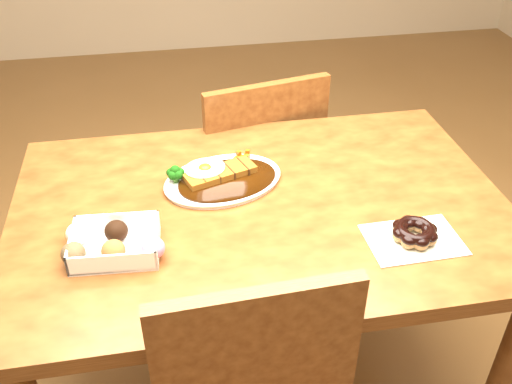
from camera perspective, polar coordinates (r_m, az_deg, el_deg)
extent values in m
cube|color=#4E240F|center=(1.40, 0.50, -1.78)|extent=(1.20, 0.80, 0.04)
cylinder|color=#4E240F|center=(1.91, -17.74, -6.33)|extent=(0.06, 0.06, 0.71)
cylinder|color=#4E240F|center=(2.03, 13.83, -2.86)|extent=(0.06, 0.06, 0.71)
cube|color=#4E240F|center=(2.06, -1.01, 1.63)|extent=(0.50, 0.50, 0.04)
cylinder|color=#4E240F|center=(2.37, 1.41, 0.07)|extent=(0.04, 0.04, 0.41)
cylinder|color=#4E240F|center=(2.28, -6.47, -1.76)|extent=(0.04, 0.04, 0.41)
cylinder|color=#4E240F|center=(2.13, 4.99, -4.83)|extent=(0.04, 0.04, 0.41)
cylinder|color=#4E240F|center=(2.03, -3.72, -7.14)|extent=(0.04, 0.04, 0.41)
cube|color=#4E240F|center=(1.79, 1.10, 4.91)|extent=(0.40, 0.11, 0.40)
cube|color=#4E240F|center=(1.14, 0.10, -17.02)|extent=(0.40, 0.05, 0.40)
ellipsoid|color=white|center=(1.46, -3.31, 1.15)|extent=(0.35, 0.29, 0.01)
ellipsoid|color=black|center=(1.44, -2.88, 1.20)|extent=(0.29, 0.24, 0.01)
cube|color=#6B380C|center=(1.45, -3.61, 1.84)|extent=(0.19, 0.12, 0.02)
ellipsoid|color=white|center=(1.45, -5.13, 2.38)|extent=(0.12, 0.11, 0.01)
ellipsoid|color=#FFB214|center=(1.45, -5.13, 2.42)|extent=(0.03, 0.03, 0.02)
cube|color=white|center=(1.27, -13.90, -4.90)|extent=(0.20, 0.16, 0.05)
ellipsoid|color=black|center=(1.26, -17.81, -5.88)|extent=(0.05, 0.05, 0.05)
ellipsoid|color=brown|center=(1.24, -14.07, -5.72)|extent=(0.05, 0.05, 0.05)
ellipsoid|color=pink|center=(1.23, -10.26, -5.53)|extent=(0.05, 0.05, 0.05)
ellipsoid|color=beige|center=(1.31, -17.39, -3.99)|extent=(0.05, 0.05, 0.05)
ellipsoid|color=black|center=(1.29, -13.80, -3.80)|extent=(0.05, 0.05, 0.05)
cube|color=silver|center=(1.32, 15.44, -4.61)|extent=(0.21, 0.15, 0.00)
torus|color=olive|center=(1.31, 15.56, -4.00)|extent=(0.10, 0.10, 0.03)
torus|color=black|center=(1.31, 15.62, -3.69)|extent=(0.09, 0.09, 0.02)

